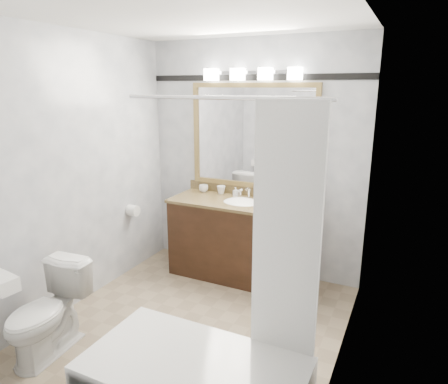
# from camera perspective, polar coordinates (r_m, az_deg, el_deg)

# --- Properties ---
(room) EXTENTS (2.42, 2.62, 2.52)m
(room) POSITION_cam_1_polar(r_m,az_deg,el_deg) (3.16, -4.66, 0.87)
(room) COLOR gray
(room) RESTS_ON ground
(vanity) EXTENTS (1.53, 0.58, 0.97)m
(vanity) POSITION_cam_1_polar(r_m,az_deg,el_deg) (4.28, 2.50, -6.67)
(vanity) COLOR black
(vanity) RESTS_ON ground
(mirror) EXTENTS (1.40, 0.04, 1.10)m
(mirror) POSITION_cam_1_polar(r_m,az_deg,el_deg) (4.26, 4.09, 7.92)
(mirror) COLOR olive
(mirror) RESTS_ON room
(vanity_light_bar) EXTENTS (1.02, 0.14, 0.12)m
(vanity_light_bar) POSITION_cam_1_polar(r_m,az_deg,el_deg) (4.18, 3.96, 16.49)
(vanity_light_bar) COLOR silver
(vanity_light_bar) RESTS_ON room
(accent_stripe) EXTENTS (2.40, 0.01, 0.06)m
(accent_stripe) POSITION_cam_1_polar(r_m,az_deg,el_deg) (4.24, 4.30, 16.01)
(accent_stripe) COLOR black
(accent_stripe) RESTS_ON room
(tp_roll) EXTENTS (0.11, 0.12, 0.12)m
(tp_roll) POSITION_cam_1_polar(r_m,az_deg,el_deg) (4.47, -12.87, -2.59)
(tp_roll) COLOR white
(tp_roll) RESTS_ON room
(toilet) EXTENTS (0.45, 0.71, 0.70)m
(toilet) POSITION_cam_1_polar(r_m,az_deg,el_deg) (3.44, -24.06, -15.48)
(toilet) COLOR white
(toilet) RESTS_ON ground
(tissue_box) EXTENTS (0.26, 0.16, 0.10)m
(tissue_box) POSITION_cam_1_polar(r_m,az_deg,el_deg) (3.10, -29.25, -11.25)
(tissue_box) COLOR white
(tissue_box) RESTS_ON toilet
(coffee_maker) EXTENTS (0.19, 0.24, 0.37)m
(coffee_maker) POSITION_cam_1_polar(r_m,az_deg,el_deg) (3.93, 11.62, 0.24)
(coffee_maker) COLOR black
(coffee_maker) RESTS_ON vanity
(cup_left) EXTENTS (0.12, 0.12, 0.08)m
(cup_left) POSITION_cam_1_polar(r_m,az_deg,el_deg) (4.54, -2.93, 0.53)
(cup_left) COLOR white
(cup_left) RESTS_ON vanity
(cup_right) EXTENTS (0.11, 0.11, 0.09)m
(cup_right) POSITION_cam_1_polar(r_m,az_deg,el_deg) (4.45, -0.41, 0.31)
(cup_right) COLOR white
(cup_right) RESTS_ON vanity
(soap_bottle_a) EXTENTS (0.05, 0.06, 0.10)m
(soap_bottle_a) POSITION_cam_1_polar(r_m,az_deg,el_deg) (4.35, 1.67, 0.04)
(soap_bottle_a) COLOR white
(soap_bottle_a) RESTS_ON vanity
(soap_bottle_b) EXTENTS (0.08, 0.08, 0.08)m
(soap_bottle_b) POSITION_cam_1_polar(r_m,az_deg,el_deg) (4.27, 5.54, -0.43)
(soap_bottle_b) COLOR white
(soap_bottle_b) RESTS_ON vanity
(soap_bar) EXTENTS (0.09, 0.06, 0.03)m
(soap_bar) POSITION_cam_1_polar(r_m,az_deg,el_deg) (4.20, 5.02, -1.09)
(soap_bar) COLOR beige
(soap_bar) RESTS_ON vanity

